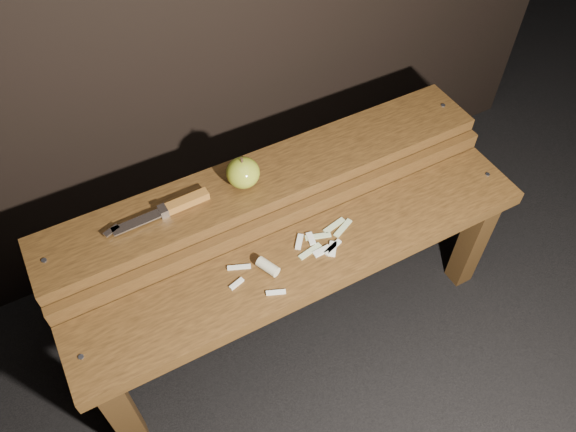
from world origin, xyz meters
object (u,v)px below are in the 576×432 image
bench_front_tier (311,273)px  bench_rear_tier (269,197)px  apple (243,173)px  knife (175,207)px

bench_front_tier → bench_rear_tier: size_ratio=1.00×
bench_front_tier → apple: (-0.07, 0.23, 0.18)m
bench_rear_tier → knife: knife is taller
apple → knife: (-0.18, 0.00, -0.03)m
bench_front_tier → knife: knife is taller
bench_rear_tier → knife: (-0.25, 0.01, 0.10)m
apple → knife: 0.18m
bench_rear_tier → knife: size_ratio=4.57×
bench_rear_tier → apple: apple is taller
apple → knife: bearing=179.6°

